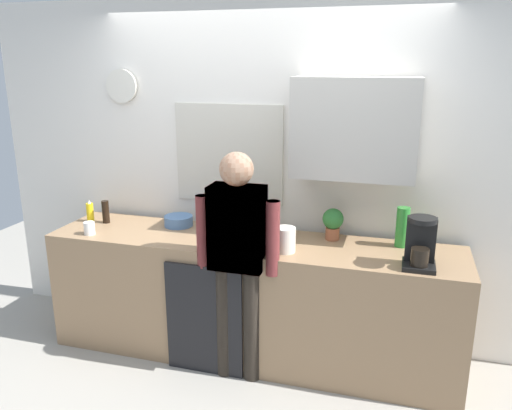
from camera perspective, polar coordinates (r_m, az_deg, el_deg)
name	(u,v)px	position (r m, az deg, el deg)	size (l,w,h in m)	color
ground_plane	(239,375)	(3.80, -1.95, -18.49)	(8.00, 8.00, 0.00)	#9E998E
kitchen_counter	(251,298)	(3.82, -0.59, -10.43)	(2.99, 0.64, 0.91)	#937251
dishwasher_panel	(204,320)	(3.64, -5.86, -12.77)	(0.56, 0.02, 0.82)	black
back_wall_assembly	(276,169)	(3.87, 2.25, 4.10)	(4.59, 0.42, 2.60)	white
coffee_maker	(420,244)	(3.31, 17.97, -4.22)	(0.20, 0.20, 0.33)	black
bottle_dark_sauce	(106,212)	(4.19, -16.52, -0.74)	(0.06, 0.06, 0.18)	black
bottle_olive_oil	(276,220)	(3.71, 2.23, -1.65)	(0.06, 0.06, 0.25)	olive
bottle_green_wine	(261,220)	(3.61, 0.61, -1.69)	(0.07, 0.07, 0.30)	#195923
bottle_clear_soda	(402,227)	(3.63, 16.10, -2.40)	(0.09, 0.09, 0.28)	#2D8C33
cup_white_mug	(89,228)	(3.96, -18.19, -2.49)	(0.08, 0.08, 0.10)	white
cup_terracotta_mug	(214,228)	(3.78, -4.71, -2.59)	(0.08, 0.08, 0.09)	#B26647
mixing_bowl	(179,221)	(4.00, -8.69, -1.77)	(0.22, 0.22, 0.08)	#4C72A5
potted_plant	(333,222)	(3.67, 8.62, -1.89)	(0.15, 0.15, 0.23)	#9E5638
dish_soap	(90,212)	(4.26, -18.12, -0.76)	(0.06, 0.06, 0.18)	yellow
storage_canister	(285,240)	(3.42, 3.29, -3.91)	(0.14, 0.14, 0.17)	silver
person_at_sink	(237,250)	(3.36, -2.11, -5.02)	(0.57, 0.22, 1.60)	black
person_guest	(237,250)	(3.36, -2.11, -5.02)	(0.57, 0.22, 1.60)	brown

